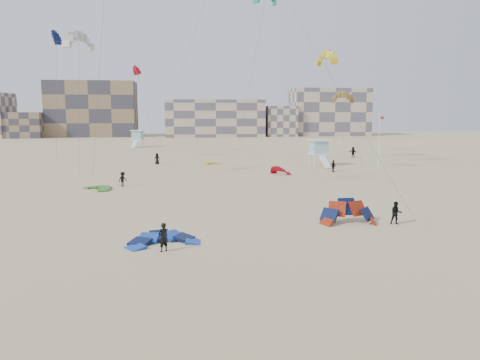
{
  "coord_description": "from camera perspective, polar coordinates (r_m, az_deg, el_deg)",
  "views": [
    {
      "loc": [
        -0.34,
        -27.17,
        7.97
      ],
      "look_at": [
        3.67,
        6.0,
        3.12
      ],
      "focal_mm": 35.0,
      "sensor_mm": 36.0,
      "label": 1
    }
  ],
  "objects": [
    {
      "name": "kite_ground_red_far",
      "position": [
        60.91,
        4.92,
        0.71
      ],
      "size": [
        4.18,
        4.17,
        2.99
      ],
      "primitive_type": null,
      "rotation": [
        0.76,
        0.0,
        2.27
      ],
      "color": "#B60B1F",
      "rests_on": "ground"
    },
    {
      "name": "ground",
      "position": [
        28.31,
        -5.99,
        -8.14
      ],
      "size": [
        320.0,
        320.0,
        0.0
      ],
      "primitive_type": "plane",
      "color": "#C6B284",
      "rests_on": "ground"
    },
    {
      "name": "kite_fly_yellow",
      "position": [
        78.11,
        10.48,
        14.25
      ],
      "size": [
        8.79,
        8.91,
        16.73
      ],
      "rotation": [
        0.0,
        0.0,
        -1.11
      ],
      "color": "gold",
      "rests_on": "ground"
    },
    {
      "name": "kite_fly_grey",
      "position": [
        58.32,
        -19.06,
        15.58
      ],
      "size": [
        5.13,
        5.13,
        16.11
      ],
      "rotation": [
        0.0,
        0.0,
        0.79
      ],
      "color": "silver",
      "rests_on": "ground"
    },
    {
      "name": "condo_fill_right",
      "position": [
        158.53,
        4.91,
        7.15
      ],
      "size": [
        10.0,
        10.0,
        10.0
      ],
      "primitive_type": "cube",
      "color": "tan",
      "rests_on": "ground"
    },
    {
      "name": "kite_fly_red",
      "position": [
        91.03,
        -12.49,
        12.85
      ],
      "size": [
        5.54,
        5.59,
        15.85
      ],
      "rotation": [
        0.0,
        0.0,
        1.81
      ],
      "color": "#B60B1F",
      "rests_on": "ground"
    },
    {
      "name": "lifeguard_tower_far",
      "position": [
        110.5,
        -12.38,
        4.93
      ],
      "size": [
        3.29,
        5.62,
        3.89
      ],
      "rotation": [
        0.0,
        0.0,
        -0.22
      ],
      "color": "white",
      "rests_on": "ground"
    },
    {
      "name": "kitesurfer_c",
      "position": [
        52.15,
        -14.11,
        0.1
      ],
      "size": [
        1.14,
        1.16,
        1.6
      ],
      "primitive_type": "imported",
      "rotation": [
        0.0,
        0.0,
        0.82
      ],
      "color": "black",
      "rests_on": "ground"
    },
    {
      "name": "condo_fill_left",
      "position": [
        162.97,
        -24.79,
        6.11
      ],
      "size": [
        12.0,
        10.0,
        8.0
      ],
      "primitive_type": "cube",
      "color": "#7E674C",
      "rests_on": "ground"
    },
    {
      "name": "condo_mid",
      "position": [
        157.52,
        -3.16,
        7.53
      ],
      "size": [
        32.0,
        16.0,
        12.0
      ],
      "primitive_type": "cube",
      "color": "tan",
      "rests_on": "ground"
    },
    {
      "name": "kite_ground_green",
      "position": [
        50.87,
        -16.9,
        -1.12
      ],
      "size": [
        4.73,
        4.7,
        0.8
      ],
      "primitive_type": null,
      "rotation": [
        0.09,
        0.0,
        -0.89
      ],
      "color": "#3C7B21",
      "rests_on": "ground"
    },
    {
      "name": "kite_ground_orange",
      "position": [
        34.82,
        13.12,
        -5.2
      ],
      "size": [
        4.24,
        4.09,
        4.1
      ],
      "primitive_type": null,
      "rotation": [
        0.98,
        0.0,
        -0.01
      ],
      "color": "red",
      "rests_on": "ground"
    },
    {
      "name": "flagpole",
      "position": [
        68.63,
        16.61,
        4.63
      ],
      "size": [
        0.62,
        0.1,
        7.68
      ],
      "color": "white",
      "rests_on": "ground"
    },
    {
      "name": "kite_ground_yellow",
      "position": [
        72.37,
        -3.54,
        1.92
      ],
      "size": [
        4.26,
        4.33,
        1.1
      ],
      "primitive_type": null,
      "rotation": [
        0.15,
        0.0,
        0.52
      ],
      "color": "gold",
      "rests_on": "ground"
    },
    {
      "name": "kite_fly_navy",
      "position": [
        80.41,
        -21.45,
        15.78
      ],
      "size": [
        4.42,
        7.59,
        19.78
      ],
      "rotation": [
        0.0,
        0.0,
        1.77
      ],
      "color": "#060D44",
      "rests_on": "ground"
    },
    {
      "name": "condo_east",
      "position": [
        166.94,
        10.76,
        8.12
      ],
      "size": [
        26.0,
        14.0,
        16.0
      ],
      "primitive_type": "cube",
      "color": "tan",
      "rests_on": "ground"
    },
    {
      "name": "kitesurfer_e",
      "position": [
        73.26,
        -10.08,
        2.57
      ],
      "size": [
        0.89,
        0.62,
        1.74
      ],
      "primitive_type": "imported",
      "rotation": [
        0.0,
        0.0,
        -0.08
      ],
      "color": "black",
      "rests_on": "ground"
    },
    {
      "name": "kitesurfer_f",
      "position": [
        85.6,
        13.61,
        3.32
      ],
      "size": [
        1.36,
        1.8,
        1.89
      ],
      "primitive_type": "imported",
      "rotation": [
        0.0,
        0.0,
        -1.05
      ],
      "color": "black",
      "rests_on": "ground"
    },
    {
      "name": "kitesurfer_d",
      "position": [
        64.07,
        11.32,
        1.68
      ],
      "size": [
        0.6,
        1.02,
        1.63
      ],
      "primitive_type": "imported",
      "rotation": [
        0.0,
        0.0,
        1.8
      ],
      "color": "black",
      "rests_on": "ground"
    },
    {
      "name": "kite_ground_blue",
      "position": [
        29.31,
        -9.35,
        -7.64
      ],
      "size": [
        5.04,
        5.21,
        1.9
      ],
      "primitive_type": null,
      "rotation": [
        0.22,
        0.0,
        0.25
      ],
      "color": "blue",
      "rests_on": "ground"
    },
    {
      "name": "kitesurfer_b",
      "position": [
        35.32,
        18.5,
        -3.84
      ],
      "size": [
        0.93,
        0.81,
        1.66
      ],
      "primitive_type": "imported",
      "rotation": [
        0.0,
        0.0,
        -0.25
      ],
      "color": "black",
      "rests_on": "ground"
    },
    {
      "name": "kite_fly_olive",
      "position": [
        65.03,
        12.33,
        9.67
      ],
      "size": [
        4.08,
        6.8,
        9.81
      ],
      "rotation": [
        0.0,
        0.0,
        -0.66
      ],
      "color": "brown",
      "rests_on": "ground"
    },
    {
      "name": "kitesurfer_main",
      "position": [
        27.45,
        -9.34,
        -6.9
      ],
      "size": [
        0.74,
        0.68,
        1.69
      ],
      "primitive_type": "imported",
      "rotation": [
        0.0,
        0.0,
        3.74
      ],
      "color": "black",
      "rests_on": "ground"
    },
    {
      "name": "lifeguard_tower_near",
      "position": [
        71.15,
        9.59,
        3.28
      ],
      "size": [
        2.99,
        5.46,
        3.92
      ],
      "rotation": [
        0.0,
        0.0,
        0.08
      ],
      "color": "white",
      "rests_on": "ground"
    },
    {
      "name": "condo_west_b",
      "position": [
        163.87,
        -17.51,
        8.24
      ],
      "size": [
        28.0,
        14.0,
        18.0
      ],
      "primitive_type": "cube",
      "color": "#7E674C",
      "rests_on": "ground"
    }
  ]
}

